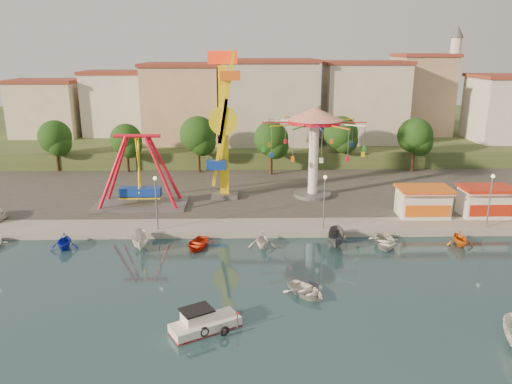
{
  "coord_description": "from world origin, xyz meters",
  "views": [
    {
      "loc": [
        0.44,
        -32.31,
        17.49
      ],
      "look_at": [
        1.49,
        14.0,
        4.0
      ],
      "focal_mm": 35.0,
      "sensor_mm": 36.0,
      "label": 1
    }
  ],
  "objects_px": {
    "kamikaze_tower": "(224,129)",
    "rowboat_a": "(306,291)",
    "cabin_motorboat": "(204,324)",
    "pirate_ship_ride": "(139,172)",
    "wave_swinger": "(314,132)"
  },
  "relations": [
    {
      "from": "kamikaze_tower",
      "to": "rowboat_a",
      "type": "xyz_separation_m",
      "value": [
        6.71,
        -23.06,
        -8.25
      ]
    },
    {
      "from": "cabin_motorboat",
      "to": "rowboat_a",
      "type": "distance_m",
      "value": 8.42
    },
    {
      "from": "pirate_ship_ride",
      "to": "rowboat_a",
      "type": "xyz_separation_m",
      "value": [
        15.93,
        -20.03,
        -4.04
      ]
    },
    {
      "from": "wave_swinger",
      "to": "rowboat_a",
      "type": "distance_m",
      "value": 24.81
    },
    {
      "from": "kamikaze_tower",
      "to": "wave_swinger",
      "type": "distance_m",
      "value": 10.22
    },
    {
      "from": "rowboat_a",
      "to": "cabin_motorboat",
      "type": "bearing_deg",
      "value": 177.98
    },
    {
      "from": "pirate_ship_ride",
      "to": "kamikaze_tower",
      "type": "relative_size",
      "value": 0.61
    },
    {
      "from": "pirate_ship_ride",
      "to": "kamikaze_tower",
      "type": "bearing_deg",
      "value": 18.2
    },
    {
      "from": "cabin_motorboat",
      "to": "rowboat_a",
      "type": "bearing_deg",
      "value": 2.2
    },
    {
      "from": "wave_swinger",
      "to": "rowboat_a",
      "type": "bearing_deg",
      "value": -98.54
    },
    {
      "from": "pirate_ship_ride",
      "to": "wave_swinger",
      "type": "xyz_separation_m",
      "value": [
        19.43,
        3.25,
        3.8
      ]
    },
    {
      "from": "kamikaze_tower",
      "to": "rowboat_a",
      "type": "relative_size",
      "value": 4.77
    },
    {
      "from": "pirate_ship_ride",
      "to": "rowboat_a",
      "type": "distance_m",
      "value": 25.91
    },
    {
      "from": "rowboat_a",
      "to": "pirate_ship_ride",
      "type": "bearing_deg",
      "value": 94.42
    },
    {
      "from": "pirate_ship_ride",
      "to": "kamikaze_tower",
      "type": "distance_m",
      "value": 10.58
    }
  ]
}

